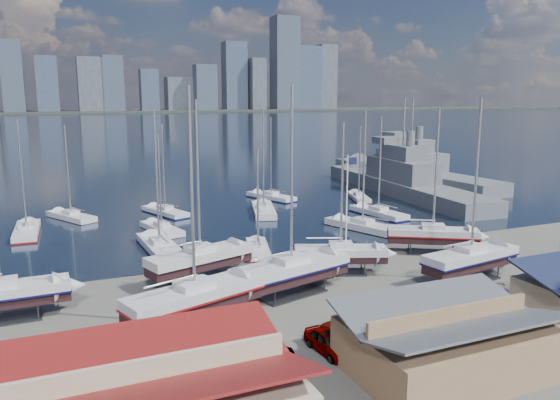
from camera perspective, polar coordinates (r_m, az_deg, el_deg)
name	(u,v)px	position (r m, az deg, el deg)	size (l,w,h in m)	color
ground	(325,288)	(48.79, 4.70, -9.12)	(1400.00, 1400.00, 0.00)	#605E59
water	(82,125)	(351.49, -19.95, 7.38)	(1400.00, 600.00, 0.40)	#182239
far_shore	(65,112)	(611.00, -21.56, 8.55)	(1400.00, 80.00, 2.20)	#2D332D
skyline	(54,74)	(604.76, -22.54, 12.07)	(639.14, 43.80, 107.69)	#475166
shed_red	(150,398)	(28.51, -13.42, -19.51)	(14.70, 9.45, 4.51)	#BFB293
shed_grey	(449,337)	(35.73, 17.23, -13.53)	(12.60, 8.40, 4.17)	#8C6B4C
sailboat_cradle_0	(1,295)	(46.12, -27.14, -8.79)	(9.81, 2.96, 15.77)	#2D2D33
sailboat_cradle_1	(195,297)	(40.93, -8.87, -10.00)	(11.19, 6.24, 17.33)	#2D2D33
sailboat_cradle_2	(200,258)	(50.39, -8.34, -6.04)	(10.41, 5.71, 16.35)	#2D2D33
sailboat_cradle_3	(291,270)	(46.34, 1.20, -7.36)	(11.38, 5.78, 17.58)	#2D2D33
sailboat_cradle_4	(341,253)	(52.13, 6.36, -5.55)	(8.90, 5.52, 14.24)	#2D2D33
sailboat_cradle_5	(471,258)	(52.82, 19.31, -5.76)	(10.52, 4.38, 16.46)	#2D2D33
sailboat_cradle_6	(433,235)	(60.64, 15.67, -3.51)	(9.53, 7.26, 15.46)	#2D2D33
sailboat_moored_1	(27,232)	(73.30, -24.93, -3.08)	(3.14, 9.89, 14.63)	black
sailboat_moored_2	(71,217)	(79.87, -20.99, -1.71)	(6.39, 9.05, 13.47)	black
sailboat_moored_3	(160,248)	(61.07, -12.46, -4.94)	(3.45, 10.72, 15.84)	black
sailboat_moored_4	(162,229)	(69.40, -12.26, -3.03)	(4.20, 8.69, 12.65)	black
sailboat_moored_5	(165,213)	(79.36, -11.91, -1.30)	(5.46, 9.31, 13.45)	black
sailboat_moored_6	(258,250)	(59.09, -2.30, -5.22)	(4.32, 8.17, 11.76)	black
sailboat_moored_7	(264,211)	(78.43, -1.73, -1.20)	(5.85, 10.78, 15.68)	black
sailboat_moored_8	(271,198)	(89.24, -0.95, 0.25)	(5.92, 9.67, 14.01)	black
sailboat_moored_9	(362,227)	(69.67, 8.60, -2.85)	(6.21, 10.70, 15.60)	black
sailboat_moored_10	(378,214)	(78.10, 10.24, -1.44)	(4.23, 10.04, 14.55)	black
sailboat_moored_11	(359,198)	(89.92, 8.22, 0.22)	(4.88, 8.68, 12.51)	black
naval_ship_east	(401,184)	(96.75, 12.56, 1.63)	(10.47, 44.41, 17.96)	#585B61
naval_ship_west	(410,173)	(111.76, 13.41, 2.79)	(9.49, 44.55, 17.98)	#585B61
car_a	(329,342)	(37.09, 5.13, -14.55)	(1.72, 4.27, 1.45)	gray
car_b	(256,355)	(35.10, -2.51, -15.92)	(1.69, 4.85, 1.60)	gray
car_c	(357,337)	(37.86, 8.07, -14.02)	(2.51, 5.45, 1.52)	gray
car_d	(504,300)	(47.61, 22.39, -9.60)	(1.83, 4.51, 1.31)	gray
flagpole	(347,207)	(51.01, 7.05, -0.73)	(1.00, 0.12, 11.32)	white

